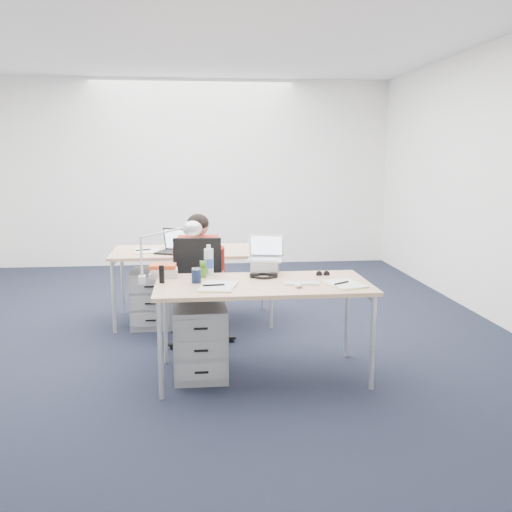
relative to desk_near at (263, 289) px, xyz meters
The scene contains 24 objects.
floor 1.43m from the desk_near, 113.76° to the left, with size 7.00×7.00×0.00m, color black.
room 1.62m from the desk_near, 113.76° to the left, with size 6.02×7.02×2.80m.
desk_near is the anchor object (origin of this frame).
desk_far 1.64m from the desk_near, 108.67° to the left, with size 1.60×0.80×0.73m.
office_chair 1.02m from the desk_near, 120.41° to the left, with size 0.66×0.66×0.99m.
seated_person 1.08m from the desk_near, 115.64° to the left, with size 0.36×0.63×1.16m.
drawer_pedestal_near 0.63m from the desk_near, behind, with size 0.40×0.50×0.55m, color gray.
drawer_pedestal_far 1.77m from the desk_near, 122.89° to the left, with size 0.40×0.50×0.55m, color gray.
silver_laptop 0.41m from the desk_near, 80.32° to the left, with size 0.28×0.22×0.30m, color silver, non-canonical shape.
wireless_keyboard 0.30m from the desk_near, 14.36° to the right, with size 0.26×0.11×0.01m, color white.
computer_mouse 0.30m from the desk_near, 36.28° to the right, with size 0.06×0.10×0.03m, color white.
headphones 0.20m from the desk_near, 81.16° to the left, with size 0.22×0.17×0.04m, color black, non-canonical shape.
can_koozie 0.51m from the desk_near, behind, with size 0.07×0.07×0.11m, color #152344.
water_bottle 0.54m from the desk_near, 140.34° to the left, with size 0.08×0.08×0.24m, color silver.
bear_figurine 0.51m from the desk_near, 151.51° to the left, with size 0.07×0.06×0.14m, color #296D1D, non-canonical shape.
book_stack 0.81m from the desk_near, 158.33° to the left, with size 0.22×0.16×0.10m, color silver.
cordless_phone 0.76m from the desk_near, behind, with size 0.04×0.02×0.14m, color black.
papers_left 0.37m from the desk_near, 161.88° to the right, with size 0.24×0.34×0.01m, color #E1D382.
papers_right 0.60m from the desk_near, 13.22° to the right, with size 0.22×0.31×0.01m, color #E1D382.
sunglasses 0.55m from the desk_near, 22.17° to the left, with size 0.11×0.05×0.03m, color black, non-canonical shape.
desk_lamp 0.81m from the desk_near, behind, with size 0.43×0.16×0.48m, color silver, non-canonical shape.
dark_laptop 1.56m from the desk_near, 116.77° to the left, with size 0.34×0.33×0.25m, color black, non-canonical shape.
far_cup 1.60m from the desk_near, 87.19° to the left, with size 0.07×0.07×0.10m, color white.
far_papers 1.82m from the desk_near, 123.04° to the left, with size 0.23×0.33×0.01m, color white.
Camera 1 is at (0.01, -5.28, 1.67)m, focal length 40.00 mm.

